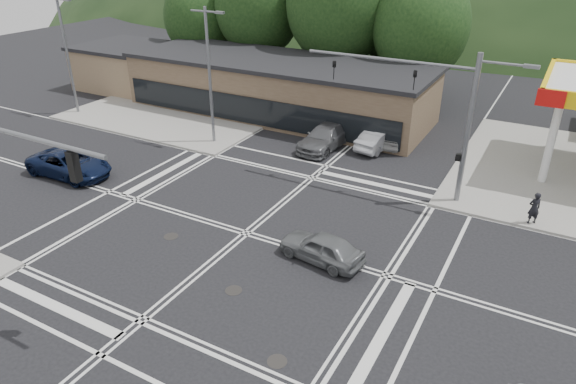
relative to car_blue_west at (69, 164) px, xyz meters
The scene contains 19 objects.
ground 12.88m from the car_blue_west, ahead, with size 120.00×120.00×0.00m, color black.
sidewalk_nw 14.67m from the car_blue_west, 98.46° to the left, with size 16.00×16.00×0.15m, color gray.
commercial_row 17.24m from the car_blue_west, 73.64° to the left, with size 24.00×8.00×4.00m, color brown.
commercial_nw 19.95m from the car_blue_west, 124.06° to the left, with size 8.00×7.00×3.60m, color #846B4F.
hill_north 90.42m from the car_blue_west, 81.83° to the left, with size 252.00×126.00×140.00m, color black.
tree_n_a 24.38m from the car_blue_west, 92.82° to the left, with size 8.00×8.00×11.75m.
tree_n_b 25.47m from the car_blue_west, 73.76° to the left, with size 9.00×9.00×12.98m.
tree_n_c 27.88m from the car_blue_west, 59.50° to the left, with size 7.60×7.60×10.87m.
tree_n_d 24.16m from the car_blue_west, 107.64° to the left, with size 6.80×6.80×9.76m.
tree_n_e 30.25m from the car_blue_west, 68.48° to the left, with size 8.40×8.40×11.98m.
streetlight_nw 10.50m from the car_blue_west, 62.61° to the left, with size 2.50×0.25×9.00m.
streetlight_w 13.17m from the car_blue_west, 136.94° to the left, with size 2.50×0.25×9.00m.
signal_mast_ne 21.67m from the car_blue_west, 21.26° to the left, with size 11.65×0.30×8.00m.
car_blue_west is the anchor object (origin of this frame).
car_grey_center 17.05m from the car_blue_west, ahead, with size 1.57×3.91×1.33m, color slate.
car_queue_a 19.60m from the car_blue_west, 41.56° to the left, with size 1.45×4.14×1.37m, color #B3B5BB.
car_queue_b 20.95m from the car_blue_west, 42.58° to the left, with size 1.58×3.93×1.34m, color #B9B8B4.
car_northbound 16.17m from the car_blue_west, 44.90° to the left, with size 2.14×5.26×1.53m, color #55575A.
pedestrian 25.82m from the car_blue_west, 15.73° to the left, with size 0.61×0.40×1.67m, color black.
Camera 1 is at (12.10, -17.67, 13.06)m, focal length 32.00 mm.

